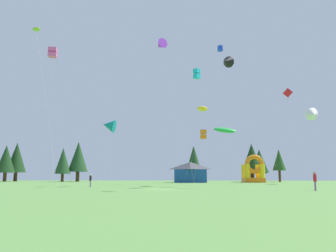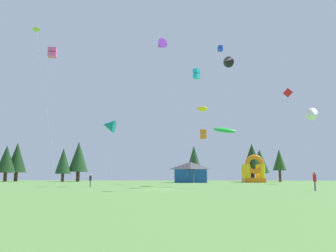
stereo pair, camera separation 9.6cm
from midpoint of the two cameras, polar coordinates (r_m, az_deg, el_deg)
The scene contains 26 objects.
ground_plane at distance 37.72m, azimuth -0.93°, elevation -10.54°, with size 120.00×120.00×0.00m, color #5B8C42.
kite_red_diamond at distance 52.67m, azimuth 19.46°, elevation 5.16°, with size 1.99×5.70×13.90m.
kite_lime_parafoil at distance 59.68m, azimuth -21.16°, elevation 14.82°, with size 7.74×6.43×24.98m.
kite_pink_box at distance 40.51m, azimuth -18.75°, elevation 11.54°, with size 1.57×5.01×15.45m.
kite_cyan_box at distance 37.15m, azimuth 4.86°, elevation 8.67°, with size 3.67×3.39×12.86m.
kite_teal_delta at distance 48.26m, azimuth -9.85°, elevation 0.09°, with size 2.01×4.17×9.46m.
kite_blue_box at distance 67.44m, azimuth 8.81°, elevation 12.66°, with size 2.19×4.23×26.10m.
kite_black_delta at distance 47.36m, azimuth 9.89°, elevation 10.59°, with size 7.23×4.42×17.61m.
kite_yellow_parafoil at distance 50.64m, azimuth 5.79°, elevation 2.87°, with size 2.27×3.81×11.92m.
kite_white_delta at distance 65.37m, azimuth 23.21°, elevation 1.84°, with size 4.80×2.65×13.51m.
kite_green_parafoil at distance 41.77m, azimuth 9.58°, elevation -0.70°, with size 3.65×1.39×7.56m.
kite_purple_delta at distance 54.26m, azimuth -1.22°, elevation 13.42°, with size 6.39×4.72×22.46m.
kite_orange_box at distance 45.00m, azimuth 5.98°, elevation -1.40°, with size 1.90×0.93×7.45m.
person_near_camera at distance 45.31m, azimuth -12.83°, elevation -8.70°, with size 0.38×0.38×1.66m.
person_left_edge at distance 36.47m, azimuth 23.46°, elevation -8.22°, with size 0.44×0.44×1.85m.
inflatable_orange_dome at distance 74.15m, azimuth 14.21°, elevation -7.57°, with size 4.18×4.70×5.74m.
festival_tent at distance 70.61m, azimuth 3.84°, elevation -7.74°, with size 6.50×3.89×4.20m.
tree_row_0 at distance 91.48m, azimuth -25.45°, elevation -5.02°, with size 4.47×4.47×8.74m.
tree_row_1 at distance 93.79m, azimuth -23.97°, elevation -4.86°, with size 4.78×4.78×9.67m.
tree_row_2 at distance 83.63m, azimuth -17.12°, elevation -5.60°, with size 3.62×3.62×7.90m.
tree_row_3 at distance 85.22m, azimuth -14.74°, elevation -5.02°, with size 4.71×4.71×9.57m.
tree_row_4 at distance 79.39m, azimuth 4.41°, elevation -5.45°, with size 3.47×3.47×8.30m.
tree_row_5 at distance 80.72m, azimuth 13.95°, elevation -5.27°, with size 4.82×4.82×8.73m.
tree_row_6 at distance 80.91m, azimuth 15.04°, elevation -6.11°, with size 3.62×3.62×6.43m.
tree_row_7 at distance 82.87m, azimuth 15.16°, elevation -5.73°, with size 4.24×4.24×7.50m.
tree_row_8 at distance 82.08m, azimuth 18.19°, elevation -5.45°, with size 2.99×2.99×7.41m.
Camera 2 is at (2.57, -37.61, 1.52)m, focal length 36.34 mm.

